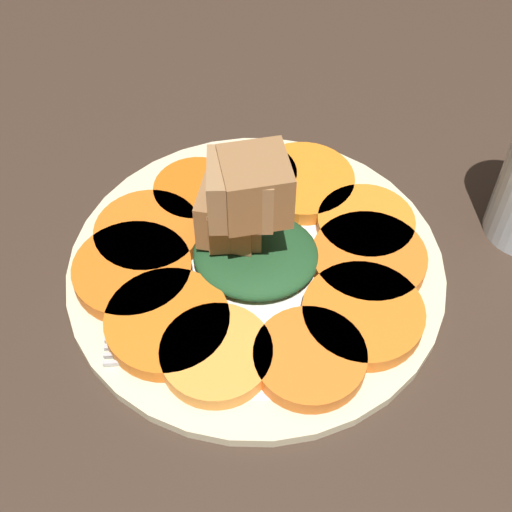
{
  "coord_description": "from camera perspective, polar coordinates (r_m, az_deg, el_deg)",
  "views": [
    {
      "loc": [
        4.28,
        -35.6,
        48.53
      ],
      "look_at": [
        0.0,
        0.0,
        4.1
      ],
      "focal_mm": 50.0,
      "sensor_mm": 36.0,
      "label": 1
    }
  ],
  "objects": [
    {
      "name": "carrot_slice_2",
      "position": [
        0.52,
        -3.19,
        -7.87
      ],
      "size": [
        8.26,
        8.26,
        1.37
      ],
      "primitive_type": "cylinder",
      "color": "#F99539",
      "rests_on": "plate"
    },
    {
      "name": "carrot_slice_6",
      "position": [
        0.6,
        8.76,
        2.53
      ],
      "size": [
        8.14,
        8.14,
        1.37
      ],
      "primitive_type": "cylinder",
      "color": "orange",
      "rests_on": "plate"
    },
    {
      "name": "fork",
      "position": [
        0.53,
        -3.35,
        -7.04
      ],
      "size": [
        17.21,
        5.15,
        0.4
      ],
      "rotation": [
        0.0,
        0.0,
        0.2
      ],
      "color": "#B2B2B7",
      "rests_on": "plate"
    },
    {
      "name": "carrot_slice_8",
      "position": [
        0.64,
        -0.31,
        6.32
      ],
      "size": [
        7.93,
        7.93,
        1.37
      ],
      "primitive_type": "cylinder",
      "color": "orange",
      "rests_on": "plate"
    },
    {
      "name": "carrot_slice_0",
      "position": [
        0.57,
        -9.85,
        -1.19
      ],
      "size": [
        9.48,
        9.48,
        1.37
      ],
      "primitive_type": "cylinder",
      "color": "orange",
      "rests_on": "plate"
    },
    {
      "name": "carrot_slice_3",
      "position": [
        0.52,
        4.32,
        -8.14
      ],
      "size": [
        8.28,
        8.28,
        1.37
      ],
      "primitive_type": "cylinder",
      "color": "orange",
      "rests_on": "plate"
    },
    {
      "name": "carrot_slice_4",
      "position": [
        0.55,
        8.55,
        -4.64
      ],
      "size": [
        9.29,
        9.29,
        1.37
      ],
      "primitive_type": "cylinder",
      "color": "orange",
      "rests_on": "plate"
    },
    {
      "name": "carrot_slice_10",
      "position": [
        0.6,
        -8.65,
        1.79
      ],
      "size": [
        8.79,
        8.79,
        1.37
      ],
      "primitive_type": "cylinder",
      "color": "orange",
      "rests_on": "plate"
    },
    {
      "name": "carrot_slice_7",
      "position": [
        0.63,
        3.79,
        5.91
      ],
      "size": [
        9.01,
        9.01,
        1.37
      ],
      "primitive_type": "cylinder",
      "color": "orange",
      "rests_on": "plate"
    },
    {
      "name": "center_pile",
      "position": [
        0.54,
        -0.78,
        2.73
      ],
      "size": [
        10.14,
        9.12,
        11.78
      ],
      "color": "#1E4723",
      "rests_on": "plate"
    },
    {
      "name": "plate",
      "position": [
        0.58,
        0.0,
        -0.97
      ],
      "size": [
        30.68,
        30.68,
        1.05
      ],
      "color": "beige",
      "rests_on": "table_slab"
    },
    {
      "name": "carrot_slice_9",
      "position": [
        0.62,
        -4.78,
        5.13
      ],
      "size": [
        7.44,
        7.44,
        1.37
      ],
      "primitive_type": "cylinder",
      "color": "#D56013",
      "rests_on": "plate"
    },
    {
      "name": "table_slab",
      "position": [
        0.6,
        0.0,
        -1.87
      ],
      "size": [
        120.0,
        120.0,
        2.0
      ],
      "primitive_type": "cube",
      "color": "#38281E",
      "rests_on": "ground"
    },
    {
      "name": "carrot_slice_5",
      "position": [
        0.58,
        9.01,
        -0.24
      ],
      "size": [
        9.26,
        9.26,
        1.37
      ],
      "primitive_type": "cylinder",
      "color": "orange",
      "rests_on": "plate"
    },
    {
      "name": "carrot_slice_1",
      "position": [
        0.54,
        -7.09,
        -5.31
      ],
      "size": [
        9.44,
        9.44,
        1.37
      ],
      "primitive_type": "cylinder",
      "color": "orange",
      "rests_on": "plate"
    }
  ]
}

